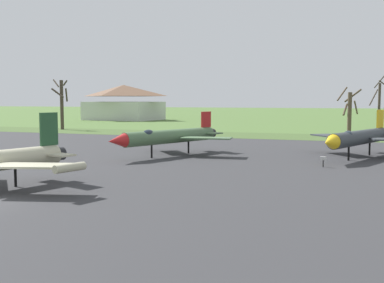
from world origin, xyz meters
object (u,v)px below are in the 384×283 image
at_px(jet_fighter_rear_center, 359,137).
at_px(visitor_building, 124,103).
at_px(jet_fighter_rear_left, 168,136).
at_px(info_placard_rear_center, 323,161).

relative_size(jet_fighter_rear_center, visitor_building, 0.64).
relative_size(jet_fighter_rear_left, visitor_building, 0.63).
distance_m(jet_fighter_rear_center, info_placard_rear_center, 7.71).
height_order(info_placard_rear_center, visitor_building, visitor_building).
xyz_separation_m(jet_fighter_rear_left, visitor_building, (-43.62, 71.98, 2.69)).
xyz_separation_m(info_placard_rear_center, visitor_building, (-57.96, 74.67, 4.04)).
relative_size(jet_fighter_rear_center, jet_fighter_rear_left, 1.01).
bearing_deg(jet_fighter_rear_left, jet_fighter_rear_center, 14.88).
bearing_deg(jet_fighter_rear_center, info_placard_rear_center, -109.18).
xyz_separation_m(info_placard_rear_center, jet_fighter_rear_left, (-14.35, 2.69, 1.35)).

